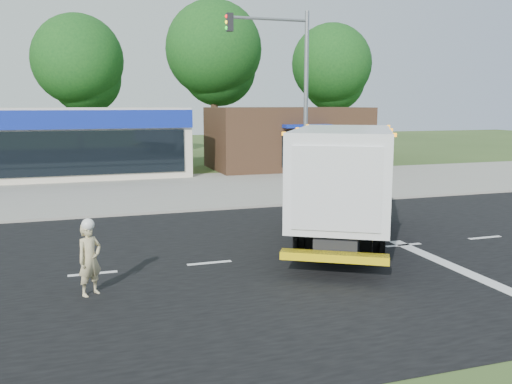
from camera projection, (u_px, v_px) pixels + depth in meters
ground at (312, 254)px, 15.43m from camera, size 120.00×120.00×0.00m
road_asphalt at (312, 254)px, 15.43m from camera, size 60.00×14.00×0.02m
sidewalk at (234, 203)px, 23.11m from camera, size 60.00×2.40×0.12m
parking_apron at (204, 185)px, 28.57m from camera, size 60.00×9.00×0.02m
lane_markings at (378, 262)px, 14.57m from camera, size 55.20×7.00×0.01m
ems_box_truck at (344, 176)px, 16.44m from camera, size 6.14×8.18×3.55m
emergency_worker at (90, 258)px, 11.99m from camera, size 0.72×0.67×1.75m
retail_strip_mall at (28, 143)px, 31.06m from camera, size 18.00×6.20×4.00m
brown_storefront at (287, 138)px, 35.99m from camera, size 10.00×6.70×4.00m
traffic_signal_pole at (292, 87)px, 22.49m from camera, size 3.51×0.25×8.00m
background_trees at (150, 61)px, 40.41m from camera, size 36.77×7.39×12.10m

